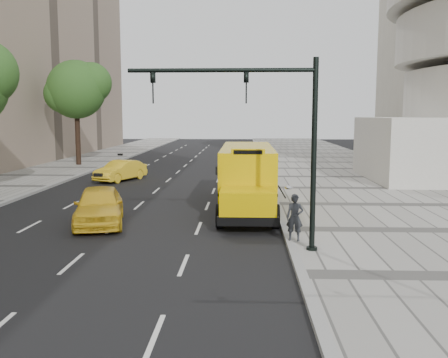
{
  "coord_description": "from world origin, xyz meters",
  "views": [
    {
      "loc": [
        4.35,
        -24.83,
        4.59
      ],
      "look_at": [
        3.5,
        -4.0,
        1.9
      ],
      "focal_mm": 40.0,
      "sensor_mm": 36.0,
      "label": 1
    }
  ],
  "objects_px": {
    "taxi_near": "(99,206)",
    "pedestrian": "(295,217)",
    "tree_c": "(77,89)",
    "taxi_far": "(121,171)",
    "school_bus": "(247,172)",
    "traffic_signal": "(271,130)"
  },
  "relations": [
    {
      "from": "school_bus",
      "to": "taxi_far",
      "type": "xyz_separation_m",
      "value": [
        -8.79,
        9.53,
        -1.05
      ]
    },
    {
      "from": "school_bus",
      "to": "traffic_signal",
      "type": "distance_m",
      "value": 8.92
    },
    {
      "from": "pedestrian",
      "to": "school_bus",
      "type": "bearing_deg",
      "value": 115.58
    },
    {
      "from": "traffic_signal",
      "to": "school_bus",
      "type": "bearing_deg",
      "value": 94.61
    },
    {
      "from": "school_bus",
      "to": "taxi_far",
      "type": "bearing_deg",
      "value": 132.69
    },
    {
      "from": "taxi_far",
      "to": "traffic_signal",
      "type": "xyz_separation_m",
      "value": [
        9.48,
        -18.11,
        3.38
      ]
    },
    {
      "from": "school_bus",
      "to": "pedestrian",
      "type": "bearing_deg",
      "value": -77.37
    },
    {
      "from": "school_bus",
      "to": "taxi_near",
      "type": "distance_m",
      "value": 7.7
    },
    {
      "from": "taxi_near",
      "to": "tree_c",
      "type": "bearing_deg",
      "value": 97.18
    },
    {
      "from": "pedestrian",
      "to": "traffic_signal",
      "type": "xyz_separation_m",
      "value": [
        -0.96,
        -1.22,
        3.11
      ]
    },
    {
      "from": "school_bus",
      "to": "taxi_far",
      "type": "distance_m",
      "value": 13.0
    },
    {
      "from": "pedestrian",
      "to": "traffic_signal",
      "type": "bearing_deg",
      "value": -115.1
    },
    {
      "from": "taxi_near",
      "to": "school_bus",
      "type": "bearing_deg",
      "value": 22.63
    },
    {
      "from": "school_bus",
      "to": "taxi_near",
      "type": "height_order",
      "value": "school_bus"
    },
    {
      "from": "taxi_near",
      "to": "pedestrian",
      "type": "distance_m",
      "value": 8.39
    },
    {
      "from": "taxi_near",
      "to": "pedestrian",
      "type": "relative_size",
      "value": 2.87
    },
    {
      "from": "taxi_far",
      "to": "pedestrian",
      "type": "height_order",
      "value": "pedestrian"
    },
    {
      "from": "school_bus",
      "to": "traffic_signal",
      "type": "height_order",
      "value": "traffic_signal"
    },
    {
      "from": "tree_c",
      "to": "school_bus",
      "type": "distance_m",
      "value": 24.83
    },
    {
      "from": "taxi_near",
      "to": "taxi_far",
      "type": "distance_m",
      "value": 14.21
    },
    {
      "from": "taxi_near",
      "to": "traffic_signal",
      "type": "bearing_deg",
      "value": -43.88
    },
    {
      "from": "tree_c",
      "to": "taxi_far",
      "type": "height_order",
      "value": "tree_c"
    }
  ]
}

